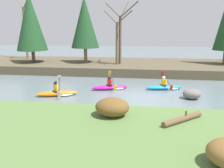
# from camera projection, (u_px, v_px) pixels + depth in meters

# --- Properties ---
(ground_plane) EXTENTS (90.00, 90.00, 0.00)m
(ground_plane) POSITION_uv_depth(u_px,v_px,m) (143.00, 100.00, 13.75)
(ground_plane) COLOR slate
(riverbank_near) EXTENTS (44.00, 6.09, 0.57)m
(riverbank_near) POSITION_uv_depth(u_px,v_px,m) (145.00, 141.00, 8.03)
(riverbank_near) COLOR #56753D
(riverbank_near) RESTS_ON ground
(riverbank_far) EXTENTS (44.00, 8.39, 0.82)m
(riverbank_far) POSITION_uv_depth(u_px,v_px,m) (142.00, 66.00, 23.56)
(riverbank_far) COLOR brown
(riverbank_far) RESTS_ON ground
(conifer_tree_far_left) EXTENTS (3.20, 3.20, 7.22)m
(conifer_tree_far_left) POSITION_uv_depth(u_px,v_px,m) (30.00, 22.00, 22.74)
(conifer_tree_far_left) COLOR brown
(conifer_tree_far_left) RESTS_ON riverbank_far
(conifer_tree_left) EXTENTS (2.94, 2.94, 6.76)m
(conifer_tree_left) POSITION_uv_depth(u_px,v_px,m) (85.00, 23.00, 22.66)
(conifer_tree_left) COLOR #7A664C
(conifer_tree_left) RESTS_ON riverbank_far
(bare_tree_upstream) EXTENTS (4.36, 4.31, 7.99)m
(bare_tree_upstream) POSITION_uv_depth(u_px,v_px,m) (26.00, 27.00, 25.87)
(bare_tree_upstream) COLOR #7A664C
(bare_tree_upstream) RESTS_ON riverbank_far
(bare_tree_mid_upstream) EXTENTS (3.08, 3.04, 5.53)m
(bare_tree_mid_upstream) POSITION_uv_depth(u_px,v_px,m) (117.00, 38.00, 21.77)
(bare_tree_mid_upstream) COLOR brown
(bare_tree_mid_upstream) RESTS_ON riverbank_far
(bare_tree_mid_downstream) EXTENTS (3.51, 3.47, 6.37)m
(bare_tree_mid_downstream) POSITION_uv_depth(u_px,v_px,m) (120.00, 34.00, 22.02)
(bare_tree_mid_downstream) COLOR brown
(bare_tree_mid_downstream) RESTS_ON riverbank_far
(shrub_clump_nearest) EXTENTS (1.50, 1.25, 0.81)m
(shrub_clump_nearest) POSITION_uv_depth(u_px,v_px,m) (112.00, 107.00, 9.59)
(shrub_clump_nearest) COLOR brown
(shrub_clump_nearest) RESTS_ON riverbank_near
(kayaker_lead) EXTENTS (2.78, 2.05, 1.20)m
(kayaker_lead) POSITION_uv_depth(u_px,v_px,m) (165.00, 87.00, 16.01)
(kayaker_lead) COLOR #1993D6
(kayaker_lead) RESTS_ON ground
(kayaker_middle) EXTENTS (2.75, 2.01, 1.20)m
(kayaker_middle) POSITION_uv_depth(u_px,v_px,m) (112.00, 87.00, 16.01)
(kayaker_middle) COLOR #C61999
(kayaker_middle) RESTS_ON ground
(kayaker_trailing) EXTENTS (2.75, 2.01, 1.20)m
(kayaker_trailing) POSITION_uv_depth(u_px,v_px,m) (59.00, 93.00, 14.49)
(kayaker_trailing) COLOR orange
(kayaker_trailing) RESTS_ON ground
(boulder_midstream) EXTENTS (1.14, 0.89, 0.64)m
(boulder_midstream) POSITION_uv_depth(u_px,v_px,m) (192.00, 94.00, 13.82)
(boulder_midstream) COLOR slate
(boulder_midstream) RESTS_ON ground
(driftwood_log) EXTENTS (1.84, 1.57, 0.44)m
(driftwood_log) POSITION_uv_depth(u_px,v_px,m) (182.00, 119.00, 9.02)
(driftwood_log) COLOR brown
(driftwood_log) RESTS_ON riverbank_near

